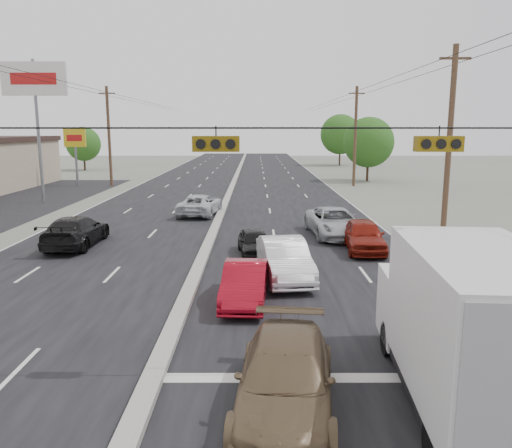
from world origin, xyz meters
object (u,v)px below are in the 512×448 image
object	(u,v)px
utility_pole_left_c	(109,136)
tan_sedan	(285,379)
queue_car_b	(284,260)
pole_sign_billboard	(35,88)
tree_left_far	(83,144)
red_sedan	(245,284)
box_truck	(466,327)
utility_pole_right_b	(449,142)
tree_right_far	(340,134)
oncoming_near	(76,231)
queue_car_a	(255,243)
queue_car_c	(335,223)
oncoming_far	(200,205)
queue_car_d	(456,273)
queue_car_e	(364,236)
tree_right_mid	(369,142)
pole_sign_far	(75,143)
utility_pole_right_c	(355,136)

from	to	relation	value
utility_pole_left_c	tan_sedan	distance (m)	44.84
tan_sedan	queue_car_b	distance (m)	9.29
tan_sedan	pole_sign_billboard	bearing A→B (deg)	126.40
pole_sign_billboard	tan_sedan	size ratio (longest dim) A/B	2.25
tree_left_far	red_sedan	distance (m)	60.32
box_truck	red_sedan	bearing A→B (deg)	130.26
utility_pole_right_b	tan_sedan	bearing A→B (deg)	-119.43
tree_right_far	pole_sign_billboard	bearing A→B (deg)	-125.99
pole_sign_billboard	oncoming_near	xyz separation A→B (m)	(7.92, -15.00, -8.11)
tree_left_far	tan_sedan	distance (m)	66.77
queue_car_a	oncoming_near	world-z (taller)	oncoming_near
box_truck	queue_car_c	xyz separation A→B (m)	(0.01, 17.12, -1.05)
pole_sign_billboard	queue_car_b	world-z (taller)	pole_sign_billboard
tree_left_far	oncoming_far	world-z (taller)	tree_left_far
tree_right_far	queue_car_d	bearing A→B (deg)	-95.71
red_sedan	queue_car_e	size ratio (longest dim) A/B	0.92
tree_right_far	queue_car_a	size ratio (longest dim) A/B	2.28
tree_right_mid	red_sedan	bearing A→B (deg)	-107.87
tree_right_mid	oncoming_near	size ratio (longest dim) A/B	1.36
tree_right_far	box_truck	xyz separation A→B (m)	(-9.31, -71.73, -3.15)
queue_car_c	pole_sign_far	bearing A→B (deg)	127.99
tree_left_far	queue_car_e	size ratio (longest dim) A/B	1.39
tree_right_far	red_sedan	size ratio (longest dim) A/B	2.02
utility_pole_left_c	tree_left_far	xyz separation A→B (m)	(-9.50, 20.00, -1.39)
queue_car_d	red_sedan	bearing A→B (deg)	-170.97
pole_sign_billboard	queue_car_d	size ratio (longest dim) A/B	2.35
utility_pole_right_c	queue_car_b	bearing A→B (deg)	-105.45
utility_pole_left_c	oncoming_near	bearing A→B (deg)	-77.64
red_sedan	oncoming_far	size ratio (longest dim) A/B	0.80
queue_car_e	oncoming_near	bearing A→B (deg)	179.57
utility_pole_right_c	queue_car_e	xyz separation A→B (m)	(-4.93, -27.95, -4.36)
pole_sign_far	oncoming_near	xyz separation A→B (m)	(9.42, -27.00, -3.65)
pole_sign_billboard	queue_car_a	world-z (taller)	pole_sign_billboard
utility_pole_right_b	queue_car_e	bearing A→B (deg)	-149.07
tree_right_far	tan_sedan	xyz separation A→B (m)	(-13.00, -71.84, -4.25)
utility_pole_left_c	queue_car_b	bearing A→B (deg)	-63.83
utility_pole_left_c	oncoming_far	world-z (taller)	utility_pole_left_c
tree_right_mid	queue_car_a	distance (m)	36.34
utility_pole_right_c	oncoming_far	world-z (taller)	utility_pole_right_c
pole_sign_billboard	oncoming_near	world-z (taller)	pole_sign_billboard
oncoming_far	queue_car_c	bearing A→B (deg)	146.85
pole_sign_far	queue_car_d	xyz separation A→B (m)	(25.60, -34.04, -3.73)
queue_car_b	oncoming_near	xyz separation A→B (m)	(-10.08, 5.57, -0.02)
pole_sign_far	red_sedan	bearing A→B (deg)	-62.92
utility_pole_left_c	queue_car_b	world-z (taller)	utility_pole_left_c
utility_pole_left_c	pole_sign_billboard	xyz separation A→B (m)	(-2.00, -12.00, 3.76)
pole_sign_billboard	tree_right_far	xyz separation A→B (m)	(30.50, 42.00, -3.91)
utility_pole_right_c	queue_car_c	size ratio (longest dim) A/B	1.83
box_truck	queue_car_e	world-z (taller)	box_truck
utility_pole_right_c	red_sedan	distance (m)	37.04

